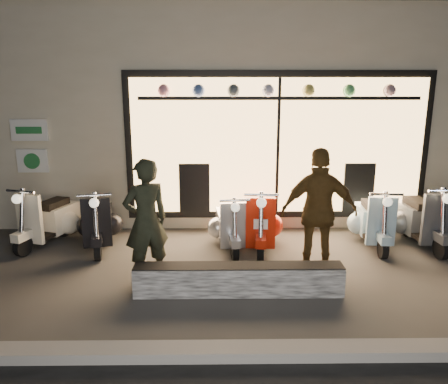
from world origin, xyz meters
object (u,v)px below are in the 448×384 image
Objects in this scene: graffiti_barrier at (239,280)px; scooter_silver at (230,224)px; scooter_red at (260,222)px; woman at (319,212)px; man at (146,221)px.

scooter_silver reaches higher than graffiti_barrier.
scooter_red is (0.51, 0.01, 0.04)m from scooter_silver.
scooter_silver is at bearing 92.35° from graffiti_barrier.
scooter_silver is 1.72m from woman.
man is (-1.16, -1.30, 0.48)m from scooter_silver.
man reaches higher than scooter_silver.
woman is at bearing 30.35° from graffiti_barrier.
woman reaches higher than scooter_silver.
graffiti_barrier is 1.77m from scooter_silver.
graffiti_barrier is 1.83m from scooter_red.
man reaches higher than graffiti_barrier.
woman is (1.16, 0.68, 0.70)m from graffiti_barrier.
scooter_silver is at bearing -160.64° from man.
graffiti_barrier is 1.48× the size of woman.
scooter_red is 0.79× the size of woman.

